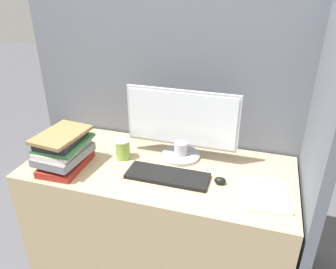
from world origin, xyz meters
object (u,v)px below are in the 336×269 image
monitor (181,127)px  mouse (220,181)px  keyboard (168,176)px  coffee_cup (123,149)px  book_stack (64,150)px

monitor → mouse: (0.26, -0.20, -0.17)m
keyboard → mouse: mouse is taller
keyboard → coffee_cup: size_ratio=3.68×
coffee_cup → book_stack: book_stack is taller
monitor → mouse: monitor is taller
coffee_cup → mouse: bearing=-8.8°
keyboard → book_stack: 0.57m
monitor → keyboard: size_ratio=1.46×
keyboard → mouse: (0.27, 0.03, 0.01)m
monitor → coffee_cup: bearing=-160.5°
coffee_cup → book_stack: bearing=-146.6°
coffee_cup → keyboard: bearing=-20.8°
keyboard → coffee_cup: (-0.30, 0.11, 0.05)m
keyboard → mouse: 0.27m
monitor → keyboard: bearing=-92.7°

